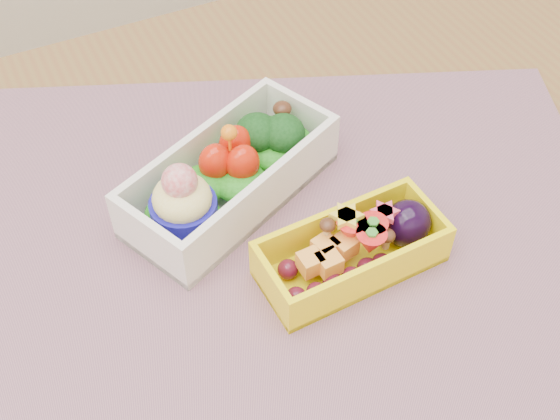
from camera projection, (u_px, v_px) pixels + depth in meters
name	position (u px, v px, depth m)	size (l,w,h in m)	color
table	(309.00, 341.00, 0.65)	(1.20, 0.80, 0.75)	brown
placemat	(274.00, 248.00, 0.60)	(0.57, 0.44, 0.00)	#92656A
bento_white	(229.00, 176.00, 0.61)	(0.21, 0.16, 0.08)	white
bento_yellow	(355.00, 249.00, 0.57)	(0.15, 0.07, 0.05)	yellow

